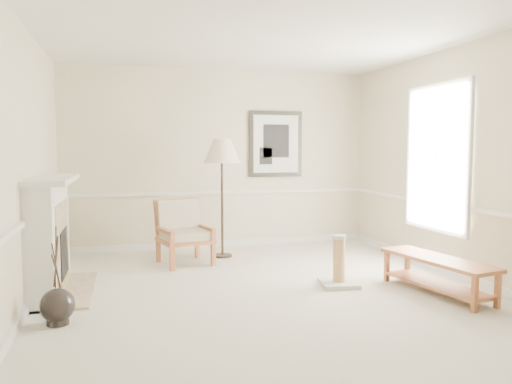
# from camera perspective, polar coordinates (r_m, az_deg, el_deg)

# --- Properties ---
(ground) EXTENTS (5.50, 5.50, 0.00)m
(ground) POSITION_cam_1_polar(r_m,az_deg,el_deg) (5.77, 1.13, -11.34)
(ground) COLOR silver
(ground) RESTS_ON ground
(room) EXTENTS (5.04, 5.54, 2.92)m
(room) POSITION_cam_1_polar(r_m,az_deg,el_deg) (5.66, 2.30, 7.45)
(room) COLOR beige
(room) RESTS_ON ground
(fireplace) EXTENTS (0.64, 1.64, 1.31)m
(fireplace) POSITION_cam_1_polar(r_m,az_deg,el_deg) (6.06, -22.46, -4.72)
(fireplace) COLOR white
(fireplace) RESTS_ON ground
(floor_vase) EXTENTS (0.31, 0.31, 0.92)m
(floor_vase) POSITION_cam_1_polar(r_m,az_deg,el_deg) (5.06, -21.75, -12.07)
(floor_vase) COLOR black
(floor_vase) RESTS_ON ground
(armchair) EXTENTS (0.82, 0.86, 0.90)m
(armchair) POSITION_cam_1_polar(r_m,az_deg,el_deg) (7.17, -8.40, -4.21)
(armchair) COLOR #9F5433
(armchair) RESTS_ON ground
(floor_lamp) EXTENTS (0.69, 0.69, 1.76)m
(floor_lamp) POSITION_cam_1_polar(r_m,az_deg,el_deg) (7.41, -3.92, 4.29)
(floor_lamp) COLOR black
(floor_lamp) RESTS_ON ground
(bench) EXTENTS (0.68, 1.48, 0.41)m
(bench) POSITION_cam_1_polar(r_m,az_deg,el_deg) (5.99, 20.01, -8.34)
(bench) COLOR #9F5433
(bench) RESTS_ON ground
(scratching_post) EXTENTS (0.49, 0.49, 0.61)m
(scratching_post) POSITION_cam_1_polar(r_m,az_deg,el_deg) (6.05, 9.44, -8.77)
(scratching_post) COLOR white
(scratching_post) RESTS_ON ground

